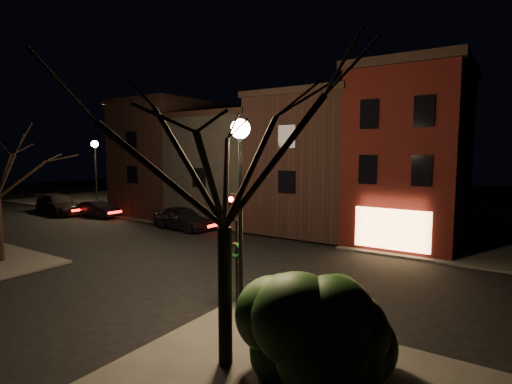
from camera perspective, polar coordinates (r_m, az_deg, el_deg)
ground at (r=21.93m, az=-6.23°, el=-9.02°), size 120.00×120.00×0.00m
sidewalk_far_left at (r=49.75m, az=-9.23°, el=-0.69°), size 30.00×30.00×0.12m
corner_building at (r=26.35m, az=21.34°, el=4.98°), size 6.50×8.50×10.50m
row_building_a at (r=29.39m, az=9.22°, el=4.23°), size 7.30×10.30×9.40m
row_building_b at (r=33.06m, az=-2.34°, el=3.59°), size 7.80×10.30×8.40m
row_building_c at (r=37.74m, az=-11.34°, el=4.89°), size 7.30×10.30×9.90m
street_lamp_near at (r=12.67m, az=-2.23°, el=3.95°), size 0.60×0.60×6.48m
street_lamp_far at (r=39.59m, az=-21.98°, el=4.76°), size 0.60×0.60×6.48m
traffic_signal at (r=13.69m, az=-3.03°, el=-5.92°), size 0.58×0.38×4.05m
bare_tree_right at (r=9.90m, az=-4.63°, el=9.03°), size 6.40×6.40×8.50m
evergreen_bush at (r=10.10m, az=6.91°, el=-18.27°), size 3.03×3.03×2.70m
parked_car_a at (r=29.27m, az=-10.44°, el=-3.66°), size 5.09×2.47×1.67m
parked_car_b at (r=36.93m, az=-21.73°, el=-2.28°), size 4.23×1.77×1.36m
parked_car_c at (r=40.09m, az=-26.31°, el=-1.60°), size 6.21×3.18×1.72m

